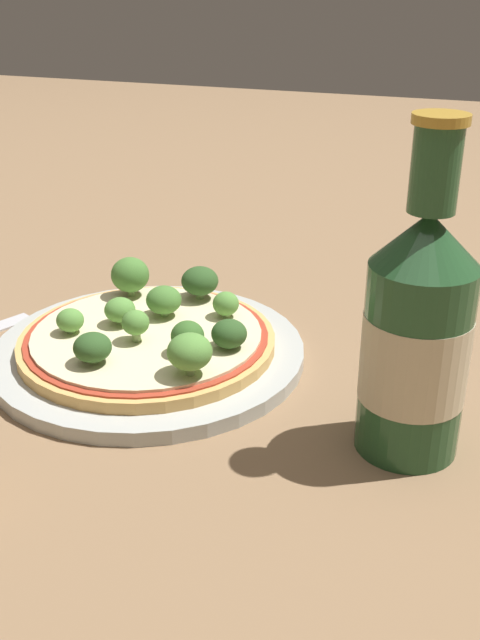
# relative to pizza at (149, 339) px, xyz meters

# --- Properties ---
(ground_plane) EXTENTS (3.00, 3.00, 0.00)m
(ground_plane) POSITION_rel_pizza_xyz_m (-0.00, -0.01, -0.02)
(ground_plane) COLOR #846647
(plate) EXTENTS (0.26, 0.26, 0.01)m
(plate) POSITION_rel_pizza_xyz_m (0.00, 0.00, -0.01)
(plate) COLOR #B2B7B2
(plate) RESTS_ON ground_plane
(pizza) EXTENTS (0.22, 0.22, 0.01)m
(pizza) POSITION_rel_pizza_xyz_m (0.00, 0.00, 0.00)
(pizza) COLOR tan
(pizza) RESTS_ON plate
(broccoli_floret_0) EXTENTS (0.02, 0.02, 0.02)m
(broccoli_floret_0) POSITION_rel_pizza_xyz_m (-0.06, -0.02, 0.02)
(broccoli_floret_0) COLOR #89A866
(broccoli_floret_0) RESTS_ON pizza
(broccoli_floret_1) EXTENTS (0.03, 0.03, 0.02)m
(broccoli_floret_1) POSITION_rel_pizza_xyz_m (-0.02, -0.06, 0.02)
(broccoli_floret_1) COLOR #89A866
(broccoli_floret_1) RESTS_ON pizza
(broccoli_floret_2) EXTENTS (0.04, 0.04, 0.04)m
(broccoli_floret_2) POSITION_rel_pizza_xyz_m (-0.05, 0.06, 0.03)
(broccoli_floret_2) COLOR #89A866
(broccoli_floret_2) RESTS_ON pizza
(broccoli_floret_3) EXTENTS (0.03, 0.03, 0.03)m
(broccoli_floret_3) POSITION_rel_pizza_xyz_m (-0.00, 0.03, 0.02)
(broccoli_floret_3) COLOR #89A866
(broccoli_floret_3) RESTS_ON pizza
(broccoli_floret_4) EXTENTS (0.03, 0.03, 0.02)m
(broccoli_floret_4) POSITION_rel_pizza_xyz_m (0.07, -0.00, 0.02)
(broccoli_floret_4) COLOR #89A866
(broccoli_floret_4) RESTS_ON pizza
(broccoli_floret_5) EXTENTS (0.03, 0.03, 0.02)m
(broccoli_floret_5) POSITION_rel_pizza_xyz_m (-0.03, 0.01, 0.02)
(broccoli_floret_5) COLOR #89A866
(broccoli_floret_5) RESTS_ON pizza
(broccoli_floret_6) EXTENTS (0.03, 0.03, 0.03)m
(broccoli_floret_6) POSITION_rel_pizza_xyz_m (0.06, -0.05, 0.03)
(broccoli_floret_6) COLOR #89A866
(broccoli_floret_6) RESTS_ON pizza
(broccoli_floret_7) EXTENTS (0.02, 0.02, 0.02)m
(broccoli_floret_7) POSITION_rel_pizza_xyz_m (0.05, 0.05, 0.02)
(broccoli_floret_7) COLOR #89A866
(broccoli_floret_7) RESTS_ON pizza
(broccoli_floret_8) EXTENTS (0.03, 0.03, 0.03)m
(broccoli_floret_8) POSITION_rel_pizza_xyz_m (0.01, 0.08, 0.02)
(broccoli_floret_8) COLOR #89A866
(broccoli_floret_8) RESTS_ON pizza
(broccoli_floret_9) EXTENTS (0.03, 0.03, 0.03)m
(broccoli_floret_9) POSITION_rel_pizza_xyz_m (0.05, -0.02, 0.02)
(broccoli_floret_9) COLOR #89A866
(broccoli_floret_9) RESTS_ON pizza
(broccoli_floret_10) EXTENTS (0.02, 0.02, 0.03)m
(broccoli_floret_10) POSITION_rel_pizza_xyz_m (-0.01, -0.02, 0.02)
(broccoli_floret_10) COLOR #89A866
(broccoli_floret_10) RESTS_ON pizza
(beer_bottle) EXTENTS (0.07, 0.07, 0.23)m
(beer_bottle) POSITION_rel_pizza_xyz_m (0.22, -0.05, 0.07)
(beer_bottle) COLOR #234C28
(beer_bottle) RESTS_ON ground_plane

